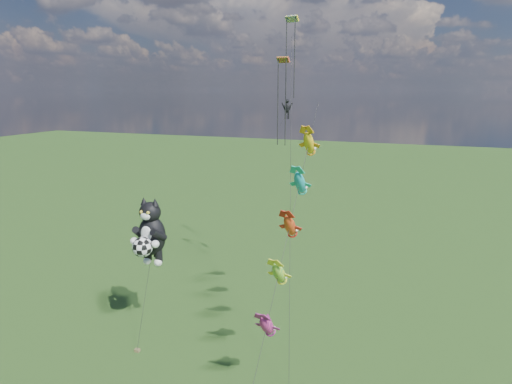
% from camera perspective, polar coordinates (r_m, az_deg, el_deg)
% --- Properties ---
extents(cat_kite_rig, '(2.54, 4.08, 11.61)m').
position_cam_1_polar(cat_kite_rig, '(34.72, -13.97, -5.32)').
color(cat_kite_rig, brown).
rests_on(cat_kite_rig, ground).
extents(fish_windsock_rig, '(1.21, 15.96, 18.82)m').
position_cam_1_polar(fish_windsock_rig, '(29.70, 4.51, -4.59)').
color(fish_windsock_rig, brown).
rests_on(fish_windsock_rig, ground).
extents(parafoil_rig, '(5.59, 16.91, 26.35)m').
position_cam_1_polar(parafoil_rig, '(39.37, 4.20, 12.62)').
color(parafoil_rig, brown).
rests_on(parafoil_rig, ground).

